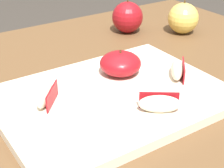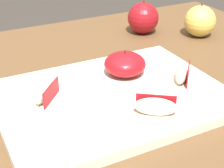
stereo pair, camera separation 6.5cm
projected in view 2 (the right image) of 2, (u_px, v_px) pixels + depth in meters
The scene contains 8 objects.
dining_table at pixel (61, 133), 0.77m from camera, with size 1.36×0.80×0.77m.
cutting_board at pixel (112, 98), 0.67m from camera, with size 0.42×0.31×0.02m.
apple_half_skin_up at pixel (125, 64), 0.72m from camera, with size 0.09×0.09×0.05m.
apple_wedge_near_knife at pixel (156, 106), 0.59m from camera, with size 0.07×0.06×0.03m.
apple_wedge_right at pixel (45, 92), 0.64m from camera, with size 0.07×0.07×0.03m.
apple_wedge_middle at pixel (182, 73), 0.70m from camera, with size 0.07×0.07×0.03m.
whole_apple_red_delicious at pixel (143, 18), 0.99m from camera, with size 0.09×0.09×0.10m.
whole_apple_golden at pixel (200, 21), 0.96m from camera, with size 0.09×0.09×0.09m.
Camera 2 is at (-0.18, -0.61, 1.12)m, focal length 56.54 mm.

